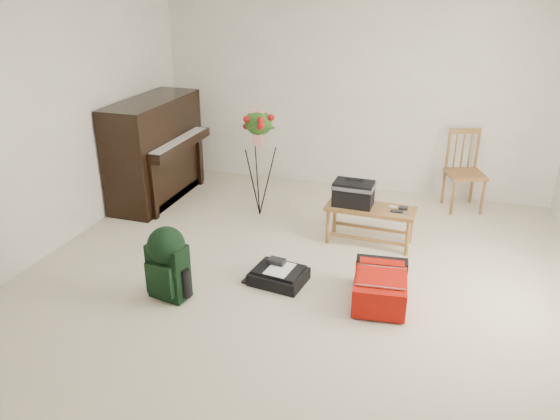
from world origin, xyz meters
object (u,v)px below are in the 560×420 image
(bench, at_px, (359,198))
(green_backpack, at_px, (167,260))
(black_duffel, at_px, (279,275))
(flower_stand, at_px, (259,164))
(piano, at_px, (156,152))
(red_suitcase, at_px, (381,284))
(dining_chair, at_px, (465,172))

(bench, bearing_deg, green_backpack, -129.28)
(black_duffel, bearing_deg, flower_stand, 123.83)
(bench, xyz_separation_m, black_duffel, (-0.53, -1.05, -0.42))
(piano, relative_size, black_duffel, 2.87)
(green_backpack, bearing_deg, piano, 131.47)
(flower_stand, bearing_deg, black_duffel, -66.80)
(piano, distance_m, red_suitcase, 3.40)
(piano, distance_m, flower_stand, 1.39)
(piano, bearing_deg, dining_chair, 12.81)
(bench, height_order, green_backpack, bench)
(piano, height_order, green_backpack, piano)
(dining_chair, relative_size, flower_stand, 0.74)
(piano, xyz_separation_m, black_duffel, (2.08, -1.52, -0.53))
(bench, distance_m, flower_stand, 1.28)
(black_duffel, bearing_deg, dining_chair, 63.92)
(dining_chair, bearing_deg, black_duffel, -143.69)
(piano, distance_m, dining_chair, 3.74)
(piano, xyz_separation_m, red_suitcase, (3.01, -1.52, -0.45))
(dining_chair, bearing_deg, piano, 172.82)
(green_backpack, bearing_deg, black_duffel, 42.25)
(green_backpack, distance_m, flower_stand, 1.96)
(bench, relative_size, green_backpack, 1.39)
(black_duffel, relative_size, flower_stand, 0.41)
(piano, relative_size, dining_chair, 1.58)
(red_suitcase, distance_m, black_duffel, 0.93)
(dining_chair, distance_m, red_suitcase, 2.45)
(red_suitcase, height_order, black_duffel, red_suitcase)
(black_duffel, bearing_deg, piano, 151.45)
(dining_chair, distance_m, black_duffel, 2.85)
(dining_chair, bearing_deg, red_suitcase, -125.17)
(black_duffel, height_order, flower_stand, flower_stand)
(flower_stand, bearing_deg, piano, 172.53)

